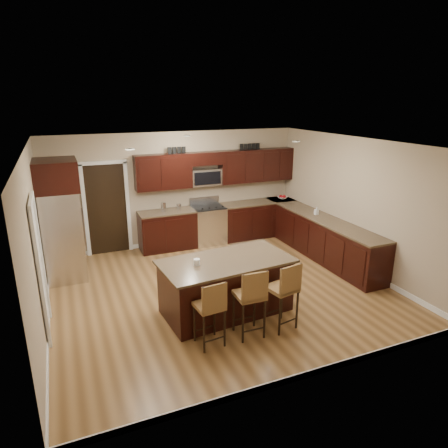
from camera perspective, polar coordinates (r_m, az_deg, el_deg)
name	(u,v)px	position (r m, az deg, el deg)	size (l,w,h in m)	color
floor	(220,289)	(7.61, -0.53, -9.25)	(6.00, 6.00, 0.00)	olive
ceiling	(220,144)	(6.83, -0.59, 11.40)	(6.00, 6.00, 0.00)	silver
wall_back	(177,189)	(9.62, -6.77, 4.96)	(6.00, 6.00, 0.00)	tan
wall_left	(36,243)	(6.64, -25.31, -2.48)	(5.50, 5.50, 0.00)	tan
wall_right	(355,204)	(8.65, 18.21, 2.74)	(5.50, 5.50, 0.00)	tan
base_cabinets	(272,231)	(9.41, 6.88, -0.97)	(4.02, 3.96, 0.92)	black
upper_cabinets	(220,167)	(9.71, -0.62, 8.14)	(4.00, 0.33, 0.80)	black
range	(208,224)	(9.78, -2.27, -0.06)	(0.76, 0.64, 1.11)	silver
microwave	(205,177)	(9.64, -2.67, 6.72)	(0.76, 0.31, 0.40)	silver
doorway	(107,209)	(9.38, -16.39, 2.01)	(0.85, 0.03, 2.06)	black
pantry_door	(40,271)	(6.47, -24.83, -6.06)	(0.03, 0.80, 2.04)	white
letter_decor	(214,148)	(9.59, -1.43, 10.76)	(2.20, 0.03, 0.15)	black
island	(226,287)	(6.71, 0.29, -9.05)	(2.22, 1.30, 0.92)	black
stool_left	(211,307)	(5.73, -1.87, -11.70)	(0.42, 0.42, 1.02)	brown
stool_mid	(251,296)	(5.93, 3.91, -10.17)	(0.42, 0.42, 1.09)	brown
stool_right	(285,289)	(6.17, 8.67, -9.11)	(0.48, 0.48, 1.10)	brown
refrigerator	(61,219)	(8.28, -22.25, 0.64)	(0.79, 0.95, 2.35)	silver
floor_mat	(251,245)	(9.76, 3.94, -3.02)	(0.95, 0.63, 0.01)	brown
fruit_bowl	(282,198)	(10.52, 8.34, 3.75)	(0.25, 0.25, 0.06)	silver
soap_bottle	(316,211)	(9.21, 13.07, 1.84)	(0.08, 0.08, 0.17)	#B2B2B2
canister_tall	(163,207)	(9.32, -8.64, 2.40)	(0.12, 0.12, 0.21)	silver
canister_short	(179,207)	(9.41, -6.48, 2.45)	(0.11, 0.11, 0.15)	silver
island_jar	(197,262)	(6.32, -3.91, -5.44)	(0.10, 0.10, 0.10)	white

